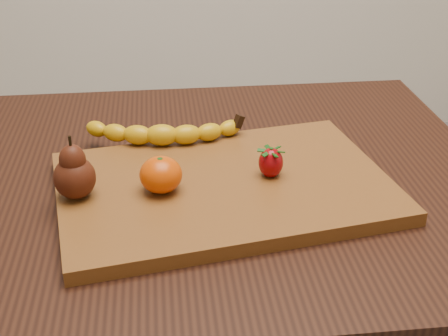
{
  "coord_description": "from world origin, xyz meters",
  "views": [
    {
      "loc": [
        0.01,
        -0.8,
        1.2
      ],
      "look_at": [
        0.09,
        -0.06,
        0.8
      ],
      "focal_mm": 50.0,
      "sensor_mm": 36.0,
      "label": 1
    }
  ],
  "objects_px": {
    "cutting_board": "(224,187)",
    "pear": "(73,167)",
    "mandarin": "(161,175)",
    "table": "(159,231)"
  },
  "relations": [
    {
      "from": "cutting_board",
      "to": "pear",
      "type": "distance_m",
      "value": 0.21
    },
    {
      "from": "mandarin",
      "to": "cutting_board",
      "type": "bearing_deg",
      "value": 11.22
    },
    {
      "from": "cutting_board",
      "to": "mandarin",
      "type": "relative_size",
      "value": 7.91
    },
    {
      "from": "table",
      "to": "mandarin",
      "type": "distance_m",
      "value": 0.16
    },
    {
      "from": "cutting_board",
      "to": "mandarin",
      "type": "distance_m",
      "value": 0.09
    },
    {
      "from": "cutting_board",
      "to": "pear",
      "type": "relative_size",
      "value": 5.25
    },
    {
      "from": "pear",
      "to": "mandarin",
      "type": "bearing_deg",
      "value": 0.8
    },
    {
      "from": "cutting_board",
      "to": "pear",
      "type": "bearing_deg",
      "value": 175.93
    },
    {
      "from": "table",
      "to": "pear",
      "type": "height_order",
      "value": "pear"
    },
    {
      "from": "table",
      "to": "pear",
      "type": "relative_size",
      "value": 11.67
    }
  ]
}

